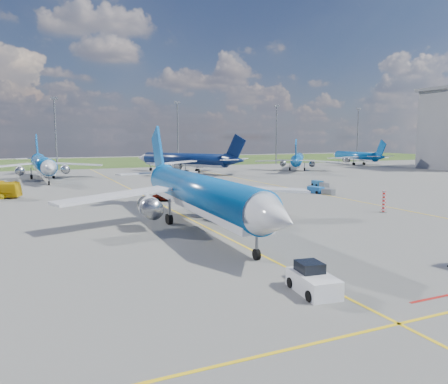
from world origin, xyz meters
name	(u,v)px	position (x,y,z in m)	size (l,w,h in m)	color
ground	(239,244)	(0.00, 0.00, 0.00)	(400.00, 400.00, 0.00)	#5C5C59
grass_strip	(77,163)	(0.00, 150.00, 0.00)	(400.00, 80.00, 0.01)	#2D4719
taxiway_lines	(161,204)	(0.17, 27.70, 0.01)	(60.25, 160.00, 0.02)	yellow
floodlight_masts	(120,130)	(10.00, 110.00, 12.56)	(202.20, 0.50, 22.70)	slate
warning_post	(384,202)	(26.00, 8.00, 1.50)	(0.50, 0.50, 3.00)	red
bg_jet_nnw	(44,180)	(-15.08, 77.46, 0.00)	(31.45, 41.28, 10.81)	#0B55A2
bg_jet_n	(185,173)	(23.25, 83.45, 0.00)	(31.50, 41.34, 10.83)	#081844
bg_jet_ne	(297,170)	(59.34, 79.08, 0.00)	(27.76, 36.44, 9.54)	#0B55A2
bg_jet_ene	(355,165)	(94.58, 93.01, 0.00)	(26.86, 35.25, 9.23)	#0B55A2
main_airliner	(199,227)	(-0.67, 9.21, 0.00)	(33.79, 44.35, 11.62)	#0B55A2
pushback_tug	(313,281)	(-1.39, -13.85, 0.78)	(2.62, 5.82, 1.94)	silver
service_car_b	(167,197)	(1.93, 30.75, 0.64)	(2.12, 4.61, 1.28)	#999999
service_car_c	(217,190)	(13.14, 36.09, 0.66)	(1.85, 4.54, 1.32)	#999999
baggage_tug_w	(320,191)	(30.27, 28.09, 0.56)	(2.86, 5.53, 1.20)	#1B5DA7
baggage_tug_c	(10,194)	(-21.43, 47.23, 0.46)	(1.32, 4.42, 0.99)	navy
baggage_tug_e	(320,184)	(37.60, 38.10, 0.52)	(1.68, 5.01, 1.11)	#17568F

